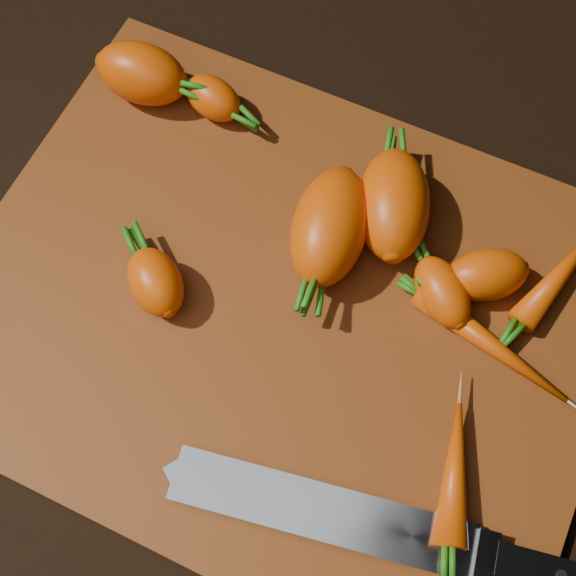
% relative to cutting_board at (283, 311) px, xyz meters
% --- Properties ---
extents(ground, '(2.00, 2.00, 0.01)m').
position_rel_cutting_board_xyz_m(ground, '(0.00, 0.00, -0.01)').
color(ground, black).
extents(cutting_board, '(0.50, 0.40, 0.01)m').
position_rel_cutting_board_xyz_m(cutting_board, '(0.00, 0.00, 0.00)').
color(cutting_board, '#6B310E').
rests_on(cutting_board, ground).
extents(carrot_0, '(0.08, 0.06, 0.05)m').
position_rel_cutting_board_xyz_m(carrot_0, '(-0.19, 0.13, 0.03)').
color(carrot_0, '#E54F08').
rests_on(carrot_0, cutting_board).
extents(carrot_1, '(0.07, 0.07, 0.04)m').
position_rel_cutting_board_xyz_m(carrot_1, '(-0.09, -0.03, 0.03)').
color(carrot_1, '#E54F08').
rests_on(carrot_1, cutting_board).
extents(carrot_2, '(0.08, 0.11, 0.06)m').
position_rel_cutting_board_xyz_m(carrot_2, '(0.01, 0.07, 0.04)').
color(carrot_2, '#E54F08').
rests_on(carrot_2, cutting_board).
extents(carrot_3, '(0.09, 0.11, 0.06)m').
position_rel_cutting_board_xyz_m(carrot_3, '(0.05, 0.11, 0.03)').
color(carrot_3, '#E54F08').
rests_on(carrot_3, cutting_board).
extents(carrot_4, '(0.08, 0.07, 0.04)m').
position_rel_cutting_board_xyz_m(carrot_4, '(0.13, 0.08, 0.03)').
color(carrot_4, '#E54F08').
rests_on(carrot_4, cutting_board).
extents(carrot_5, '(0.06, 0.05, 0.03)m').
position_rel_cutting_board_xyz_m(carrot_5, '(-0.13, 0.14, 0.02)').
color(carrot_5, '#E54F08').
rests_on(carrot_5, cutting_board).
extents(carrot_6, '(0.07, 0.07, 0.04)m').
position_rel_cutting_board_xyz_m(carrot_6, '(0.11, 0.06, 0.02)').
color(carrot_6, '#E54F08').
rests_on(carrot_6, cutting_board).
extents(carrot_7, '(0.05, 0.11, 0.02)m').
position_rel_cutting_board_xyz_m(carrot_7, '(0.19, 0.11, 0.02)').
color(carrot_7, '#E54F08').
rests_on(carrot_7, cutting_board).
extents(carrot_8, '(0.13, 0.06, 0.02)m').
position_rel_cutting_board_xyz_m(carrot_8, '(0.16, 0.03, 0.02)').
color(carrot_8, '#E54F08').
rests_on(carrot_8, cutting_board).
extents(carrot_9, '(0.05, 0.10, 0.03)m').
position_rel_cutting_board_xyz_m(carrot_9, '(0.16, -0.07, 0.02)').
color(carrot_9, '#E54F08').
rests_on(carrot_9, cutting_board).
extents(knife, '(0.35, 0.09, 0.02)m').
position_rel_cutting_board_xyz_m(knife, '(0.11, -0.12, 0.01)').
color(knife, gray).
rests_on(knife, cutting_board).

